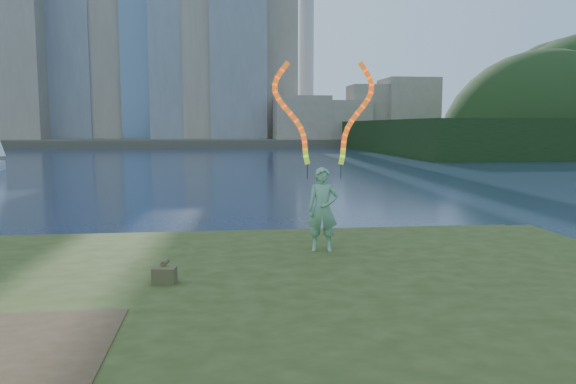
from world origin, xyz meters
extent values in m
plane|color=#1B2843|center=(0.00, 0.00, 0.00)|extent=(320.00, 320.00, 0.00)
cube|color=#334117|center=(0.00, -2.50, 0.15)|extent=(20.00, 18.00, 0.30)
cube|color=#334117|center=(0.00, -2.20, 0.40)|extent=(17.00, 15.00, 0.30)
cube|color=#334117|center=(0.00, -2.00, 0.65)|extent=(14.00, 12.00, 0.30)
cube|color=#474234|center=(0.00, 95.00, 0.60)|extent=(320.00, 40.00, 1.20)
imported|color=#107133|center=(2.68, 1.57, 1.63)|extent=(0.67, 0.51, 1.67)
cylinder|color=black|center=(2.39, 1.74, 2.39)|extent=(0.02, 0.02, 0.30)
cylinder|color=black|center=(3.05, 1.61, 2.39)|extent=(0.02, 0.02, 0.30)
cube|color=brown|center=(-0.24, -0.44, 0.93)|extent=(0.40, 0.30, 0.26)
cylinder|color=brown|center=(-0.24, -0.27, 1.10)|extent=(0.13, 0.25, 0.09)
camera|label=1|loc=(0.65, -9.28, 3.28)|focal=35.00mm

